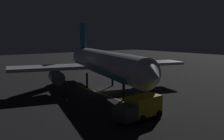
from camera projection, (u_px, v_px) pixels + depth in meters
ground_plane at (105, 90)px, 43.53m from camera, size 180.00×180.00×0.20m
apron_guide_stripe at (107, 96)px, 38.90m from camera, size 1.93×22.84×0.01m
airliner at (103, 64)px, 43.48m from camera, size 30.44×34.81×11.60m
baggage_truck at (140, 108)px, 27.69m from camera, size 5.78×2.55×2.50m
catering_truck at (148, 78)px, 48.32m from camera, size 5.63×5.93×2.30m
ground_crew_worker at (131, 107)px, 29.50m from camera, size 0.40×0.40×1.74m
traffic_cone_near_left at (157, 95)px, 38.59m from camera, size 0.50×0.50×0.55m
traffic_cone_near_right at (67, 99)px, 35.84m from camera, size 0.50×0.50×0.55m
traffic_cone_under_wing at (146, 97)px, 36.84m from camera, size 0.50×0.50×0.55m
traffic_cone_far at (82, 96)px, 37.88m from camera, size 0.50×0.50×0.55m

